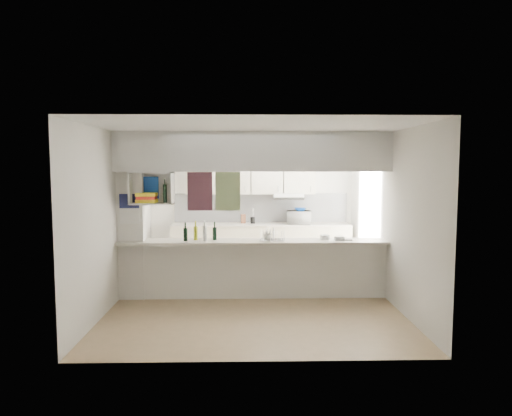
{
  "coord_description": "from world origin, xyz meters",
  "views": [
    {
      "loc": [
        -0.11,
        -7.1,
        2.07
      ],
      "look_at": [
        0.06,
        0.5,
        1.39
      ],
      "focal_mm": 32.0,
      "sensor_mm": 36.0,
      "label": 1
    }
  ],
  "objects_px": {
    "microwave": "(299,217)",
    "bowl": "(300,209)",
    "wine_bottles": "(200,233)",
    "dish_rack": "(272,235)"
  },
  "relations": [
    {
      "from": "dish_rack",
      "to": "wine_bottles",
      "type": "distance_m",
      "value": 1.13
    },
    {
      "from": "bowl",
      "to": "wine_bottles",
      "type": "xyz_separation_m",
      "value": [
        -1.81,
        -2.03,
        -0.18
      ]
    },
    {
      "from": "bowl",
      "to": "microwave",
      "type": "bearing_deg",
      "value": 120.9
    },
    {
      "from": "dish_rack",
      "to": "wine_bottles",
      "type": "xyz_separation_m",
      "value": [
        -1.13,
        0.01,
        0.03
      ]
    },
    {
      "from": "microwave",
      "to": "dish_rack",
      "type": "height_order",
      "value": "microwave"
    },
    {
      "from": "microwave",
      "to": "wine_bottles",
      "type": "height_order",
      "value": "wine_bottles"
    },
    {
      "from": "bowl",
      "to": "wine_bottles",
      "type": "bearing_deg",
      "value": -131.82
    },
    {
      "from": "microwave",
      "to": "bowl",
      "type": "relative_size",
      "value": 1.98
    },
    {
      "from": "dish_rack",
      "to": "wine_bottles",
      "type": "bearing_deg",
      "value": -172.71
    },
    {
      "from": "microwave",
      "to": "bowl",
      "type": "bearing_deg",
      "value": 125.09
    }
  ]
}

